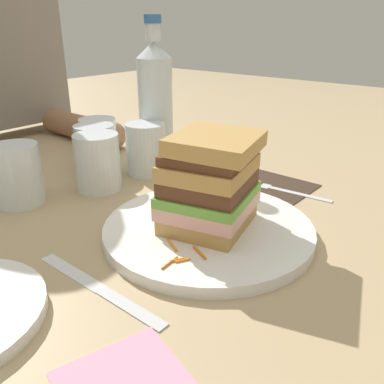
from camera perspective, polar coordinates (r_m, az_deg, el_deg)
name	(u,v)px	position (r m, az deg, el deg)	size (l,w,h in m)	color
ground_plane	(215,230)	(0.57, 3.27, -5.38)	(3.00, 3.00, 0.00)	tan
main_plate	(209,230)	(0.55, 2.41, -5.32)	(0.28, 0.28, 0.02)	white
sandwich	(211,182)	(0.53, 2.66, 1.35)	(0.14, 0.14, 0.13)	tan
carrot_shred_0	(178,260)	(0.47, -1.99, -9.52)	(0.00, 0.00, 0.02)	orange
carrot_shred_1	(170,263)	(0.47, -3.16, -9.93)	(0.00, 0.00, 0.03)	orange
carrot_shred_2	(175,246)	(0.50, -2.45, -7.63)	(0.00, 0.00, 0.03)	orange
carrot_shred_3	(183,260)	(0.47, -1.29, -9.62)	(0.00, 0.00, 0.02)	orange
carrot_shred_4	(200,253)	(0.49, 1.07, -8.53)	(0.00, 0.00, 0.03)	orange
carrot_shred_5	(228,203)	(0.61, 5.17, -1.52)	(0.00, 0.00, 0.02)	orange
carrot_shred_6	(239,201)	(0.62, 6.63, -1.27)	(0.00, 0.00, 0.02)	orange
carrot_shred_7	(229,205)	(0.60, 5.26, -1.83)	(0.00, 0.00, 0.03)	orange
carrot_shred_8	(242,201)	(0.62, 7.04, -1.25)	(0.00, 0.00, 0.03)	orange
carrot_shred_9	(234,195)	(0.64, 5.99, -0.49)	(0.00, 0.00, 0.03)	orange
napkin_dark	(270,187)	(0.72, 10.88, 0.71)	(0.13, 0.13, 0.00)	#38281E
fork	(282,188)	(0.71, 12.53, 0.55)	(0.03, 0.17, 0.00)	silver
knife	(101,289)	(0.46, -12.66, -13.24)	(0.02, 0.20, 0.00)	silver
juice_glass	(146,152)	(0.77, -6.48, 5.59)	(0.07, 0.07, 0.10)	white
water_bottle	(155,103)	(0.81, -5.17, 12.38)	(0.07, 0.07, 0.28)	silver
empty_tumbler_0	(95,148)	(0.80, -13.47, 5.99)	(0.08, 0.08, 0.09)	silver
empty_tumbler_1	(17,175)	(0.69, -23.46, 2.26)	(0.08, 0.08, 0.10)	silver
empty_tumbler_2	(98,137)	(0.89, -13.06, 7.51)	(0.08, 0.08, 0.08)	silver
empty_tumbler_3	(98,162)	(0.71, -13.15, 4.11)	(0.08, 0.08, 0.10)	silver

